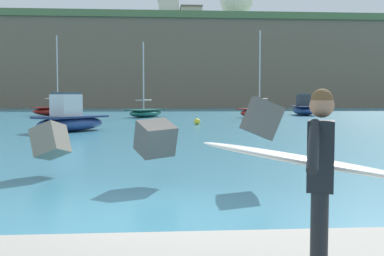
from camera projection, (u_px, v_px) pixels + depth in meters
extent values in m
plane|color=teal|center=(146.00, 215.00, 7.68)|extent=(400.00, 400.00, 0.00)
cube|color=#605B56|center=(262.00, 118.00, 10.34)|extent=(0.94, 0.58, 0.98)
cube|color=gray|center=(50.00, 141.00, 11.56)|extent=(1.04, 1.05, 1.07)
cube|color=#605B56|center=(155.00, 138.00, 10.39)|extent=(1.02, 1.09, 0.90)
cylinder|color=black|center=(319.00, 244.00, 3.97)|extent=(0.15, 0.15, 0.90)
cylinder|color=black|center=(320.00, 236.00, 4.20)|extent=(0.15, 0.15, 0.90)
cube|color=black|center=(321.00, 155.00, 4.03)|extent=(0.34, 0.43, 0.60)
sphere|color=#A87A5B|center=(322.00, 106.00, 4.00)|extent=(0.21, 0.21, 0.21)
sphere|color=brown|center=(322.00, 100.00, 4.00)|extent=(0.19, 0.19, 0.19)
cylinder|color=black|center=(314.00, 146.00, 3.67)|extent=(0.27, 0.52, 0.41)
cylinder|color=black|center=(321.00, 156.00, 4.27)|extent=(0.09, 0.09, 0.56)
ellipsoid|color=white|center=(310.00, 161.00, 4.37)|extent=(2.08, 1.08, 0.37)
ellipsoid|color=maroon|center=(257.00, 113.00, 43.96)|extent=(4.57, 4.22, 0.86)
cube|color=maroon|center=(257.00, 109.00, 43.94)|extent=(4.20, 3.88, 0.10)
cylinder|color=silver|center=(260.00, 70.00, 43.90)|extent=(0.12, 0.12, 7.29)
cylinder|color=silver|center=(259.00, 99.00, 44.09)|extent=(2.02, 1.63, 0.08)
ellipsoid|color=#1E6656|center=(146.00, 113.00, 44.73)|extent=(4.12, 5.18, 0.73)
cube|color=#164C41|center=(146.00, 110.00, 44.71)|extent=(3.79, 4.76, 0.10)
cylinder|color=silver|center=(144.00, 76.00, 44.17)|extent=(0.12, 0.12, 6.40)
cylinder|color=silver|center=(144.00, 100.00, 44.32)|extent=(1.49, 2.55, 0.08)
ellipsoid|color=navy|center=(304.00, 111.00, 49.35)|extent=(2.61, 5.68, 0.97)
cube|color=navy|center=(304.00, 106.00, 49.32)|extent=(2.40, 5.22, 0.10)
cube|color=#33383D|center=(303.00, 101.00, 49.69)|extent=(1.40, 1.76, 1.15)
cube|color=#334C5B|center=(303.00, 95.00, 49.64)|extent=(1.26, 1.59, 0.12)
ellipsoid|color=maroon|center=(55.00, 111.00, 48.43)|extent=(5.00, 4.33, 0.87)
cube|color=maroon|center=(55.00, 108.00, 48.41)|extent=(4.60, 3.99, 0.10)
cylinder|color=silver|center=(57.00, 71.00, 48.37)|extent=(0.12, 0.12, 7.40)
cylinder|color=silver|center=(58.00, 98.00, 48.56)|extent=(2.33, 1.60, 0.08)
ellipsoid|color=navy|center=(71.00, 124.00, 26.30)|extent=(4.36, 4.71, 0.85)
cube|color=navy|center=(71.00, 117.00, 26.28)|extent=(4.01, 4.33, 0.10)
cube|color=silver|center=(66.00, 105.00, 25.96)|extent=(1.78, 1.79, 1.23)
cube|color=#334C5B|center=(66.00, 93.00, 25.92)|extent=(1.60, 1.62, 0.12)
sphere|color=yellow|center=(197.00, 122.00, 32.48)|extent=(0.44, 0.44, 0.44)
cube|color=#756651|center=(162.00, 69.00, 96.41)|extent=(101.75, 34.17, 15.36)
cube|color=#567547|center=(162.00, 29.00, 95.86)|extent=(103.78, 34.85, 1.20)
cylinder|color=silver|center=(236.00, 23.00, 100.63)|extent=(5.55, 5.55, 2.72)
cube|color=silver|center=(169.00, 15.00, 102.00)|extent=(4.35, 4.21, 6.38)
cube|color=#66564C|center=(169.00, 0.00, 101.78)|extent=(4.57, 4.42, 0.30)
cube|color=#B2ADA3|center=(190.00, 20.00, 102.78)|extent=(4.46, 7.86, 4.54)
cube|color=#66564C|center=(190.00, 9.00, 102.62)|extent=(4.68, 8.25, 0.30)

